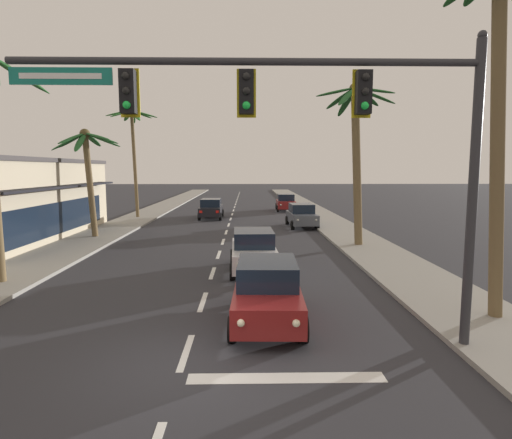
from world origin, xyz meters
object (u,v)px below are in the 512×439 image
at_px(sedan_parked_nearest_kerb, 302,215).
at_px(palm_right_second, 356,137).
at_px(sedan_oncoming_far, 211,208).
at_px(palm_left_third, 87,157).
at_px(sedan_lead_at_stop_bar, 267,291).
at_px(sedan_parked_mid_kerb, 286,202).
at_px(sedan_third_in_queue, 254,250).
at_px(storefront_strip_left, 4,200).
at_px(palm_left_farthest, 133,133).
at_px(palm_right_nearest, 498,66).
at_px(traffic_signal_mast, 322,122).

relative_size(sedan_parked_nearest_kerb, palm_right_second, 0.52).
height_order(sedan_oncoming_far, palm_left_third, palm_left_third).
bearing_deg(sedan_parked_nearest_kerb, sedan_lead_at_stop_bar, -100.00).
bearing_deg(palm_right_second, sedan_parked_mid_kerb, 95.28).
relative_size(sedan_third_in_queue, storefront_strip_left, 0.27).
bearing_deg(sedan_lead_at_stop_bar, sedan_oncoming_far, 98.37).
height_order(sedan_parked_nearest_kerb, palm_left_farthest, palm_left_farthest).
distance_m(sedan_lead_at_stop_bar, palm_right_nearest, 8.47).
height_order(traffic_signal_mast, palm_right_nearest, palm_right_nearest).
bearing_deg(sedan_lead_at_stop_bar, palm_right_second, 65.09).
xyz_separation_m(palm_left_farthest, storefront_strip_left, (-4.40, -11.61, -4.71)).
bearing_deg(palm_left_farthest, sedan_parked_nearest_kerb, -22.42).
xyz_separation_m(sedan_lead_at_stop_bar, palm_right_nearest, (5.98, -0.10, 6.00)).
xyz_separation_m(traffic_signal_mast, sedan_third_in_queue, (-1.39, 7.80, -4.36)).
xyz_separation_m(sedan_oncoming_far, palm_right_nearest, (9.60, -24.71, 6.00)).
relative_size(sedan_lead_at_stop_bar, sedan_parked_nearest_kerb, 1.00).
bearing_deg(palm_left_farthest, sedan_third_in_queue, -62.61).
bearing_deg(sedan_oncoming_far, traffic_signal_mast, -79.90).
distance_m(sedan_parked_nearest_kerb, palm_left_third, 14.85).
xyz_separation_m(palm_left_third, storefront_strip_left, (-4.43, -1.14, -2.47)).
height_order(palm_right_second, storefront_strip_left, palm_right_second).
distance_m(sedan_lead_at_stop_bar, sedan_parked_mid_kerb, 31.47).
relative_size(sedan_oncoming_far, palm_left_farthest, 0.48).
bearing_deg(palm_right_second, traffic_signal_mast, -107.30).
xyz_separation_m(traffic_signal_mast, palm_right_second, (4.08, 13.10, 0.66)).
bearing_deg(sedan_oncoming_far, palm_right_second, -56.78).
height_order(sedan_third_in_queue, sedan_oncoming_far, same).
height_order(sedan_lead_at_stop_bar, palm_right_nearest, palm_right_nearest).
relative_size(palm_right_nearest, storefront_strip_left, 0.58).
relative_size(palm_left_farthest, palm_right_nearest, 0.94).
height_order(palm_left_farthest, palm_right_second, palm_left_farthest).
bearing_deg(sedan_oncoming_far, palm_left_farthest, 178.87).
height_order(traffic_signal_mast, sedan_lead_at_stop_bar, traffic_signal_mast).
bearing_deg(palm_left_third, palm_left_farthest, 90.18).
relative_size(sedan_third_in_queue, sedan_oncoming_far, 1.01).
xyz_separation_m(palm_left_farthest, palm_right_nearest, (16.05, -24.84, -0.27)).
relative_size(sedan_oncoming_far, palm_left_third, 0.68).
bearing_deg(traffic_signal_mast, sedan_parked_nearest_kerb, 83.84).
distance_m(sedan_oncoming_far, palm_right_nearest, 27.18).
bearing_deg(palm_left_third, sedan_parked_mid_kerb, 51.86).
height_order(traffic_signal_mast, storefront_strip_left, traffic_signal_mast).
height_order(sedan_oncoming_far, sedan_parked_nearest_kerb, same).
bearing_deg(sedan_oncoming_far, palm_left_third, -121.82).
relative_size(sedan_lead_at_stop_bar, sedan_third_in_queue, 1.00).
relative_size(palm_left_third, palm_right_nearest, 0.67).
distance_m(sedan_parked_nearest_kerb, storefront_strip_left, 18.92).
bearing_deg(palm_right_nearest, sedan_third_in_queue, 136.43).
bearing_deg(sedan_lead_at_stop_bar, traffic_signal_mast, -60.31).
bearing_deg(palm_left_third, sedan_lead_at_stop_bar, -54.88).
bearing_deg(sedan_parked_mid_kerb, traffic_signal_mast, -93.82).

